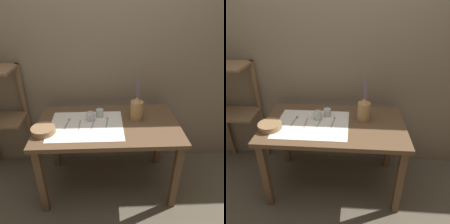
# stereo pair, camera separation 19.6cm
# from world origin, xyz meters

# --- Properties ---
(ground_plane) EXTENTS (12.00, 12.00, 0.00)m
(ground_plane) POSITION_xyz_m (0.00, 0.00, 0.00)
(ground_plane) COLOR brown
(stone_wall_back) EXTENTS (7.00, 0.06, 2.40)m
(stone_wall_back) POSITION_xyz_m (0.00, 0.48, 1.20)
(stone_wall_back) COLOR #7A6B56
(stone_wall_back) RESTS_ON ground_plane
(wooden_table) EXTENTS (1.31, 0.74, 0.75)m
(wooden_table) POSITION_xyz_m (0.00, 0.00, 0.65)
(wooden_table) COLOR brown
(wooden_table) RESTS_ON ground_plane
(linen_cloth) EXTENTS (0.66, 0.51, 0.00)m
(linen_cloth) POSITION_xyz_m (-0.20, -0.03, 0.76)
(linen_cloth) COLOR white
(linen_cloth) RESTS_ON wooden_table
(pitcher_with_flowers) EXTENTS (0.11, 0.11, 0.44)m
(pitcher_with_flowers) POSITION_xyz_m (0.27, 0.07, 0.86)
(pitcher_with_flowers) COLOR #A87F4C
(pitcher_with_flowers) RESTS_ON wooden_table
(wooden_bowl) EXTENTS (0.21, 0.21, 0.05)m
(wooden_bowl) POSITION_xyz_m (-0.56, -0.13, 0.78)
(wooden_bowl) COLOR #8E6B47
(wooden_bowl) RESTS_ON wooden_table
(glass_tumbler_near) EXTENTS (0.08, 0.08, 0.08)m
(glass_tumbler_near) POSITION_xyz_m (-0.16, 0.07, 0.80)
(glass_tumbler_near) COLOR #B7C1BC
(glass_tumbler_near) RESTS_ON wooden_table
(glass_tumbler_far) EXTENTS (0.07, 0.07, 0.07)m
(glass_tumbler_far) POSITION_xyz_m (-0.07, 0.13, 0.79)
(glass_tumbler_far) COLOR #B7C1BC
(glass_tumbler_far) RESTS_ON wooden_table
(spoon_outer) EXTENTS (0.04, 0.17, 0.02)m
(spoon_outer) POSITION_xyz_m (-0.37, 0.05, 0.76)
(spoon_outer) COLOR #939399
(spoon_outer) RESTS_ON wooden_table
(knife_center) EXTENTS (0.01, 0.16, 0.00)m
(knife_center) POSITION_xyz_m (-0.26, -0.02, 0.76)
(knife_center) COLOR #939399
(knife_center) RESTS_ON wooden_table
(fork_inner) EXTENTS (0.03, 0.16, 0.00)m
(fork_inner) POSITION_xyz_m (-0.13, -0.01, 0.76)
(fork_inner) COLOR #939399
(fork_inner) RESTS_ON wooden_table
(spoon_inner) EXTENTS (0.04, 0.17, 0.02)m
(spoon_inner) POSITION_xyz_m (-0.00, 0.05, 0.76)
(spoon_inner) COLOR #939399
(spoon_inner) RESTS_ON wooden_table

